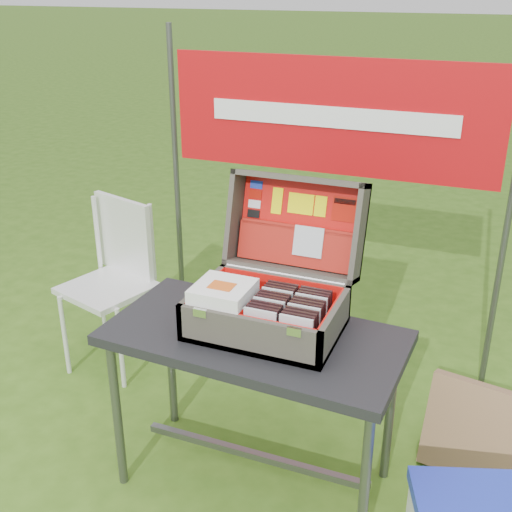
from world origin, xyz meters
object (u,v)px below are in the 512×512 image
at_px(table, 254,409).
at_px(chair, 107,290).
at_px(suitcase, 272,263).
at_px(cardboard_box, 473,430).

height_order(table, chair, chair).
relative_size(suitcase, chair, 0.63).
bearing_deg(chair, suitcase, -4.73).
bearing_deg(chair, table, -9.84).
xyz_separation_m(table, chair, (-1.03, 0.52, 0.09)).
height_order(table, suitcase, suitcase).
bearing_deg(suitcase, chair, 158.08).
xyz_separation_m(suitcase, cardboard_box, (0.78, 0.28, -0.74)).
xyz_separation_m(table, cardboard_box, (0.81, 0.38, -0.14)).
xyz_separation_m(table, suitcase, (0.03, 0.10, 0.59)).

